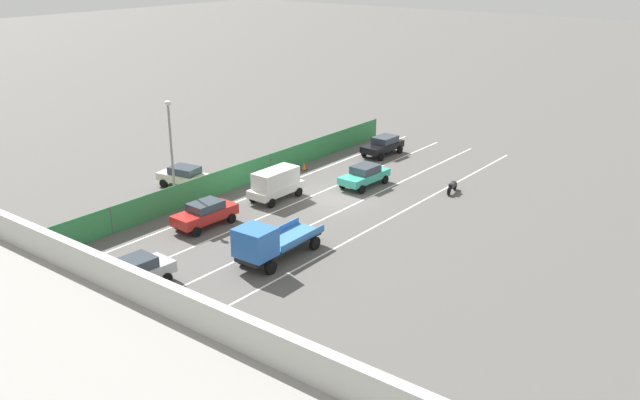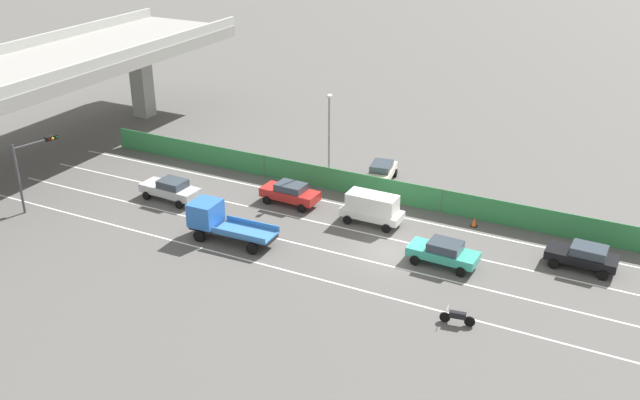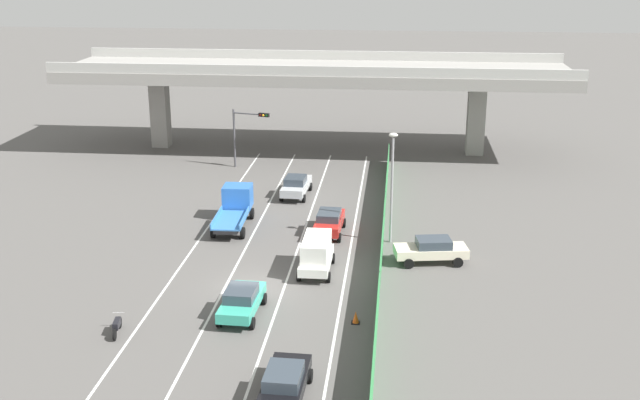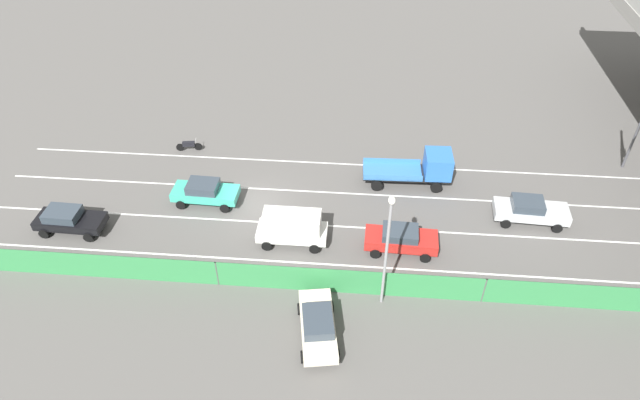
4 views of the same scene
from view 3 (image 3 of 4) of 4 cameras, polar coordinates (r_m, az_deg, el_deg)
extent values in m
plane|color=#565451|center=(45.79, -4.81, -6.41)|extent=(300.00, 300.00, 0.00)
cube|color=silver|center=(52.63, -9.08, -3.26)|extent=(0.14, 48.79, 0.01)
cube|color=silver|center=(51.88, -5.40, -3.43)|extent=(0.14, 48.79, 0.01)
cube|color=silver|center=(51.35, -1.63, -3.58)|extent=(0.14, 48.79, 0.01)
cube|color=silver|center=(51.04, 2.20, -3.72)|extent=(0.14, 48.79, 0.01)
cube|color=gray|center=(75.04, -0.38, 9.27)|extent=(47.98, 11.29, 1.07)
cube|color=#B2B2AD|center=(69.57, -0.87, 9.40)|extent=(47.98, 0.30, 0.90)
cube|color=#B2B2AD|center=(80.24, 0.04, 10.54)|extent=(47.98, 0.30, 0.90)
cube|color=gray|center=(78.87, -11.60, 6.35)|extent=(1.63, 1.63, 6.99)
cube|color=gray|center=(75.69, 11.33, 5.89)|extent=(1.63, 1.63, 6.99)
cube|color=#338447|center=(50.64, 4.60, -2.86)|extent=(0.06, 44.79, 1.80)
cylinder|color=#4C514C|center=(43.74, 4.35, -6.32)|extent=(0.10, 0.10, 1.80)
cylinder|color=#4C514C|center=(57.68, 4.79, -0.24)|extent=(0.10, 0.10, 1.80)
cylinder|color=#4C514C|center=(72.02, 5.05, 3.44)|extent=(0.10, 0.10, 1.80)
cube|color=red|center=(53.70, 0.69, -1.67)|extent=(1.87, 4.45, 0.67)
cube|color=#333D47|center=(53.41, 0.67, -1.11)|extent=(1.59, 2.19, 0.51)
cylinder|color=black|center=(55.36, 0.00, -1.60)|extent=(0.24, 0.65, 0.64)
cylinder|color=black|center=(55.17, 1.76, -1.68)|extent=(0.24, 0.65, 0.64)
cylinder|color=black|center=(52.59, -0.45, -2.68)|extent=(0.24, 0.65, 0.64)
cylinder|color=black|center=(52.38, 1.41, -2.77)|extent=(0.24, 0.65, 0.64)
cube|color=silver|center=(47.52, -0.27, -4.42)|extent=(1.78, 4.32, 0.55)
cube|color=silver|center=(47.19, -0.27, -3.45)|extent=(1.57, 3.54, 1.17)
cylinder|color=black|center=(49.13, -1.11, -4.20)|extent=(0.22, 0.64, 0.64)
cylinder|color=black|center=(48.95, 0.95, -4.29)|extent=(0.22, 0.64, 0.64)
cylinder|color=black|center=(46.44, -1.56, -5.56)|extent=(0.22, 0.64, 0.64)
cylinder|color=black|center=(46.26, 0.62, -5.65)|extent=(0.22, 0.64, 0.64)
cube|color=#B7BABC|center=(62.02, -1.75, 1.01)|extent=(2.00, 4.77, 0.63)
cube|color=#333D47|center=(61.54, -1.81, 1.46)|extent=(1.65, 2.04, 0.56)
cylinder|color=black|center=(63.81, -2.27, 1.05)|extent=(0.25, 0.65, 0.64)
cylinder|color=black|center=(63.51, -0.70, 0.98)|extent=(0.25, 0.65, 0.64)
cylinder|color=black|center=(60.83, -2.83, 0.19)|extent=(0.25, 0.65, 0.64)
cylinder|color=black|center=(60.52, -1.19, 0.12)|extent=(0.25, 0.65, 0.64)
cube|color=black|center=(34.96, -2.56, -13.20)|extent=(1.87, 4.34, 0.56)
cube|color=#333D47|center=(34.36, -2.68, -12.72)|extent=(1.60, 2.15, 0.55)
cylinder|color=black|center=(36.56, -3.53, -12.51)|extent=(0.24, 0.65, 0.64)
cylinder|color=black|center=(36.30, -0.75, -12.71)|extent=(0.24, 0.65, 0.64)
cube|color=teal|center=(42.33, -5.72, -7.43)|extent=(1.92, 4.46, 0.56)
cube|color=#333D47|center=(41.99, -5.78, -6.80)|extent=(1.63, 2.08, 0.57)
cylinder|color=black|center=(44.03, -6.38, -7.04)|extent=(0.24, 0.65, 0.64)
cylinder|color=black|center=(43.65, -4.11, -7.20)|extent=(0.24, 0.65, 0.64)
cylinder|color=black|center=(41.43, -7.39, -8.76)|extent=(0.24, 0.65, 0.64)
cylinder|color=black|center=(41.03, -4.97, -8.95)|extent=(0.24, 0.65, 0.64)
cube|color=black|center=(55.22, -6.37, -1.32)|extent=(1.81, 6.06, 0.25)
cube|color=blue|center=(56.89, -6.03, 0.27)|extent=(2.08, 1.87, 1.64)
cube|color=#3875BC|center=(54.26, -6.56, -1.49)|extent=(2.15, 4.12, 0.10)
cube|color=#3875BC|center=(54.38, -7.58, -1.27)|extent=(0.21, 4.06, 0.39)
cube|color=#3875BC|center=(54.03, -5.55, -1.32)|extent=(0.21, 4.06, 0.39)
cylinder|color=black|center=(57.41, -7.00, -0.93)|extent=(0.28, 0.81, 0.80)
cylinder|color=black|center=(57.06, -5.00, -0.98)|extent=(0.28, 0.81, 0.80)
cylinder|color=black|center=(53.64, -7.81, -2.34)|extent=(0.28, 0.81, 0.80)
cylinder|color=black|center=(53.27, -5.67, -2.40)|extent=(0.28, 0.81, 0.80)
cylinder|color=black|center=(42.29, -14.41, -8.66)|extent=(0.19, 0.61, 0.60)
cylinder|color=black|center=(41.11, -14.78, -9.49)|extent=(0.19, 0.61, 0.60)
cube|color=black|center=(41.58, -14.62, -8.73)|extent=(0.41, 0.95, 0.36)
cylinder|color=#B2B2B2|center=(41.93, -14.51, -7.96)|extent=(0.60, 0.12, 0.03)
cube|color=beige|center=(49.37, 8.10, -3.72)|extent=(4.75, 2.47, 0.57)
cube|color=#333D47|center=(49.20, 8.30, -3.11)|extent=(2.33, 1.86, 0.55)
cylinder|color=black|center=(48.46, 6.49, -4.64)|extent=(0.67, 0.32, 0.64)
cylinder|color=black|center=(50.05, 6.15, -3.88)|extent=(0.67, 0.32, 0.64)
cylinder|color=black|center=(49.08, 10.04, -4.51)|extent=(0.67, 0.32, 0.64)
cylinder|color=black|center=(50.65, 9.59, -3.76)|extent=(0.67, 0.32, 0.64)
cylinder|color=#47474C|center=(70.33, -6.27, 4.50)|extent=(0.18, 0.18, 5.26)
cylinder|color=#47474C|center=(69.13, -5.11, 6.28)|extent=(3.20, 0.93, 0.12)
cube|color=black|center=(68.59, -4.12, 6.21)|extent=(1.00, 0.51, 0.32)
sphere|color=#390706|center=(68.57, -4.40, 6.20)|extent=(0.20, 0.20, 0.20)
sphere|color=#EFA319|center=(68.45, -4.17, 6.19)|extent=(0.20, 0.20, 0.20)
sphere|color=black|center=(68.33, -3.94, 6.17)|extent=(0.20, 0.20, 0.20)
cylinder|color=gray|center=(51.54, 5.26, 0.66)|extent=(0.16, 0.16, 7.19)
ellipsoid|color=silver|center=(50.56, 5.38, 4.75)|extent=(0.60, 0.36, 0.28)
cone|color=orange|center=(41.50, 2.62, -8.54)|extent=(0.36, 0.36, 0.67)
cube|color=black|center=(41.65, 2.62, -8.94)|extent=(0.47, 0.47, 0.03)
camera|label=1|loc=(85.85, -19.38, 15.66)|focal=38.42mm
camera|label=2|loc=(53.81, -56.94, 14.25)|focal=40.20mm
camera|label=4|loc=(52.14, 31.51, 21.75)|focal=31.62mm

